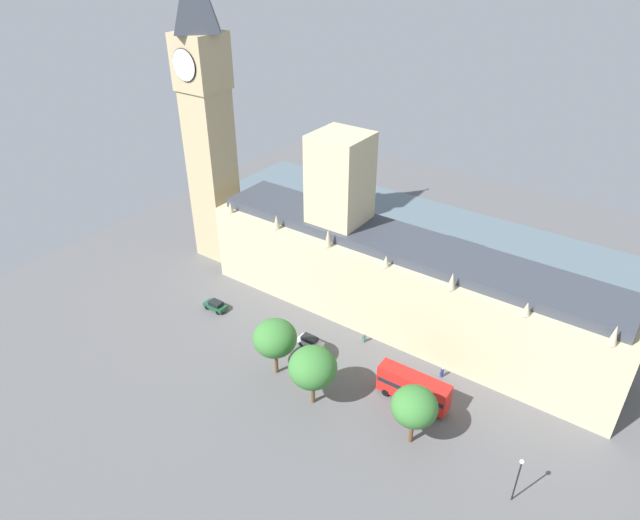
% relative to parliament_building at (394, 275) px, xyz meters
% --- Properties ---
extents(ground_plane, '(140.41, 140.41, 0.00)m').
position_rel_parliament_building_xyz_m(ground_plane, '(1.99, 1.67, -8.74)').
color(ground_plane, '#565659').
extents(river_thames, '(32.27, 126.37, 0.25)m').
position_rel_parliament_building_xyz_m(river_thames, '(-30.97, 1.67, -8.61)').
color(river_thames, slate).
rests_on(river_thames, ground).
extents(parliament_building, '(13.88, 70.41, 30.66)m').
position_rel_parliament_building_xyz_m(parliament_building, '(0.00, 0.00, 0.00)').
color(parliament_building, '#CCBA8E').
rests_on(parliament_building, ground).
extents(clock_tower, '(7.90, 7.90, 57.25)m').
position_rel_parliament_building_xyz_m(clock_tower, '(0.46, -39.97, 20.90)').
color(clock_tower, tan).
rests_on(clock_tower, ground).
extents(car_dark_green_leading, '(2.00, 4.19, 1.74)m').
position_rel_parliament_building_xyz_m(car_dark_green_leading, '(15.96, -26.38, -7.85)').
color(car_dark_green_leading, '#19472D').
rests_on(car_dark_green_leading, ground).
extents(car_silver_under_trees, '(1.93, 4.52, 1.74)m').
position_rel_parliament_building_xyz_m(car_silver_under_trees, '(14.30, -6.84, -7.85)').
color(car_silver_under_trees, '#B7B7BC').
rests_on(car_silver_under_trees, ground).
extents(double_decker_bus_far_end, '(2.81, 10.54, 4.75)m').
position_rel_parliament_building_xyz_m(double_decker_bus_far_end, '(15.73, 12.20, -6.10)').
color(double_decker_bus_far_end, red).
rests_on(double_decker_bus_far_end, ground).
extents(pedestrian_opposite_hall, '(0.62, 0.67, 1.60)m').
position_rel_parliament_building_xyz_m(pedestrian_opposite_hall, '(8.41, -0.26, -8.02)').
color(pedestrian_opposite_hall, '#336B60').
rests_on(pedestrian_opposite_hall, ground).
extents(pedestrian_midblock, '(0.69, 0.61, 1.68)m').
position_rel_parliament_building_xyz_m(pedestrian_midblock, '(8.62, 13.54, -7.98)').
color(pedestrian_midblock, navy).
rests_on(pedestrian_midblock, ground).
extents(plane_tree_kerbside, '(6.01, 6.01, 8.85)m').
position_rel_parliament_building_xyz_m(plane_tree_kerbside, '(22.27, 15.32, -2.47)').
color(plane_tree_kerbside, brown).
rests_on(plane_tree_kerbside, ground).
extents(plane_tree_by_river_gate, '(6.53, 6.53, 9.37)m').
position_rel_parliament_building_xyz_m(plane_tree_by_river_gate, '(22.19, -7.43, -2.16)').
color(plane_tree_by_river_gate, brown).
rests_on(plane_tree_by_river_gate, ground).
extents(plane_tree_trailing, '(6.78, 6.78, 9.35)m').
position_rel_parliament_building_xyz_m(plane_tree_trailing, '(23.98, 0.69, -2.29)').
color(plane_tree_trailing, brown).
rests_on(plane_tree_trailing, ground).
extents(street_lamp_corner, '(0.56, 0.56, 6.98)m').
position_rel_parliament_building_xyz_m(street_lamp_corner, '(23.17, 29.21, -3.93)').
color(street_lamp_corner, black).
rests_on(street_lamp_corner, ground).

